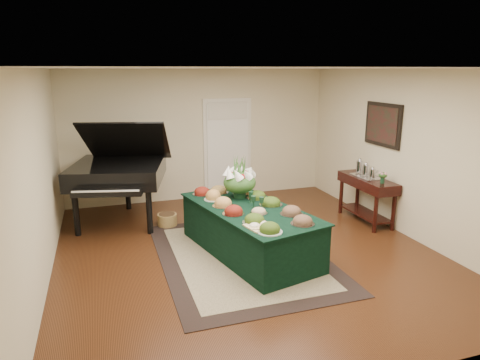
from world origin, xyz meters
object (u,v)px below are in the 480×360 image
object	(u,v)px
floral_centerpiece	(240,178)
grand_piano	(119,171)
buffet_table	(249,230)
mahogany_sideboard	(367,188)

from	to	relation	value
floral_centerpiece	grand_piano	distance (m)	2.32
floral_centerpiece	buffet_table	bearing A→B (deg)	-92.54
grand_piano	buffet_table	bearing A→B (deg)	-49.55
buffet_table	floral_centerpiece	world-z (taller)	floral_centerpiece
mahogany_sideboard	floral_centerpiece	bearing A→B (deg)	-176.65
grand_piano	mahogany_sideboard	xyz separation A→B (m)	(4.20, -1.37, -0.31)
floral_centerpiece	grand_piano	world-z (taller)	grand_piano
floral_centerpiece	grand_piano	xyz separation A→B (m)	(-1.75, 1.51, -0.09)
grand_piano	floral_centerpiece	bearing A→B (deg)	-40.75
floral_centerpiece	mahogany_sideboard	world-z (taller)	floral_centerpiece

